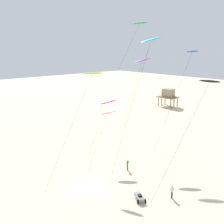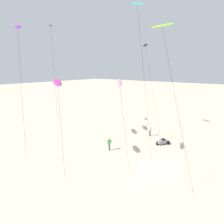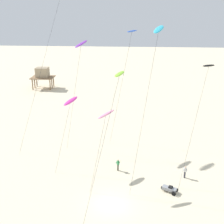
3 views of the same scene
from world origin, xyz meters
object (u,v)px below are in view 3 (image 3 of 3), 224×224
kite_blue (132,33)px  beach_buggy (170,189)px  kite_flyer_nearest (185,172)px  kite_cyan (158,31)px  kite_black (208,67)px  kite_magenta (71,101)px  kite_purple (81,45)px  kite_flyer_middle (118,165)px  kite_pink (106,115)px  kite_lime (119,76)px  stilt_house (42,74)px

kite_blue → beach_buggy: bearing=-74.1°
kite_blue → kite_flyer_nearest: (7.36, -14.41, -16.08)m
kite_cyan → kite_blue: kite_cyan is taller
kite_cyan → beach_buggy: size_ratio=9.19×
kite_black → kite_magenta: kite_black is taller
kite_blue → kite_purple: 8.45m
kite_black → kite_flyer_middle: size_ratio=8.70×
kite_pink → kite_lime: bearing=-67.0°
kite_black → kite_magenta: bearing=178.4°
kite_pink → kite_purple: kite_purple is taller
kite_purple → kite_magenta: bearing=-92.4°
kite_black → kite_cyan: kite_cyan is taller
kite_flyer_nearest → kite_flyer_middle: bearing=172.1°
kite_pink → kite_cyan: bearing=15.0°
kite_black → kite_blue: kite_blue is taller
stilt_house → beach_buggy: size_ratio=2.80×
kite_magenta → kite_lime: bearing=-51.3°
kite_pink → kite_black: 13.84m
kite_pink → kite_flyer_middle: (1.36, 2.61, -8.12)m
kite_blue → kite_cyan: bearing=-78.0°
kite_pink → kite_flyer_nearest: (10.12, 1.40, -8.12)m
kite_pink → kite_purple: 14.65m
kite_pink → kite_blue: kite_blue is taller
kite_black → kite_flyer_middle: bearing=-173.0°
kite_magenta → kite_flyer_nearest: kite_magenta is taller
kite_purple → kite_lime: bearing=-68.3°
kite_black → stilt_house: (-32.88, 39.13, -10.21)m
kite_flyer_nearest → kite_magenta: bearing=168.8°
kite_black → kite_lime: kite_lime is taller
kite_black → kite_blue: size_ratio=0.83×
kite_cyan → kite_magenta: bearing=165.2°
kite_black → beach_buggy: 15.51m
kite_cyan → kite_pink: bearing=-165.0°
kite_black → kite_purple: kite_purple is taller
kite_purple → kite_flyer_middle: bearing=-57.5°
kite_lime → kite_flyer_middle: bearing=93.1°
kite_purple → beach_buggy: (12.57, -14.12, -15.14)m
kite_lime → beach_buggy: kite_lime is taller
kite_purple → beach_buggy: size_ratio=7.77×
kite_purple → beach_buggy: 24.22m
kite_flyer_nearest → kite_pink: bearing=-172.1°
kite_cyan → stilt_house: 51.34m
kite_black → kite_flyer_nearest: kite_black is taller
beach_buggy → kite_purple: bearing=131.7°
kite_magenta → stilt_house: 41.99m
kite_cyan → beach_buggy: (2.03, -3.46, -18.09)m
kite_magenta → kite_blue: (7.85, 11.39, 7.81)m
kite_pink → stilt_house: bearing=115.6°
kite_pink → kite_black: size_ratio=0.66×
kite_magenta → kite_cyan: 14.63m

